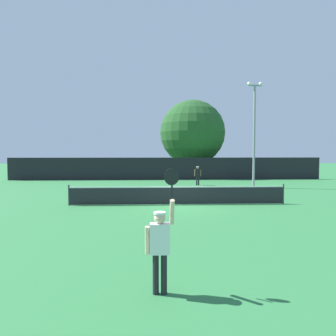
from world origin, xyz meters
TOP-DOWN VIEW (x-y plane):
  - ground_plane at (0.00, 0.00)m, footprint 120.00×120.00m
  - tennis_net at (0.00, 0.00)m, footprint 11.39×0.08m
  - perimeter_fence at (0.00, 14.63)m, footprint 31.33×0.12m
  - player_serving at (-1.10, -10.06)m, footprint 0.67×0.39m
  - player_receiving at (2.37, 9.30)m, footprint 0.57×0.23m
  - tennis_ball at (0.47, 3.54)m, footprint 0.07×0.07m
  - light_pole at (6.53, 7.56)m, footprint 1.18×0.28m
  - large_tree at (3.06, 18.47)m, footprint 7.30×7.30m
  - parked_car_near at (1.77, 20.45)m, footprint 1.99×4.24m
  - parked_car_mid at (6.34, 19.81)m, footprint 1.94×4.22m

SIDE VIEW (x-z plane):
  - ground_plane at x=0.00m, z-range 0.00..0.00m
  - tennis_ball at x=0.47m, z-range 0.00..0.07m
  - tennis_net at x=0.00m, z-range -0.02..1.05m
  - parked_car_near at x=1.77m, z-range -0.07..1.62m
  - parked_car_mid at x=6.34m, z-range -0.07..1.62m
  - player_receiving at x=2.37m, z-range 0.17..1.74m
  - player_serving at x=-1.10m, z-range -0.16..2.29m
  - perimeter_fence at x=0.00m, z-range 0.00..2.22m
  - light_pole at x=6.53m, z-range 0.56..8.74m
  - large_tree at x=3.06m, z-range 0.65..9.28m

